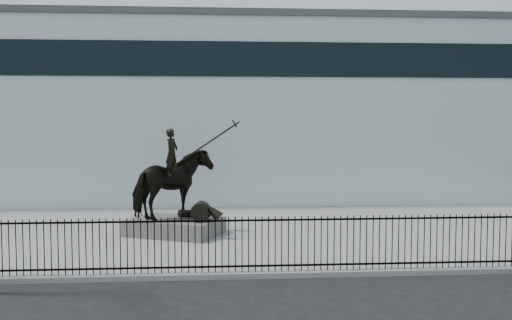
{
  "coord_description": "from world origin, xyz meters",
  "views": [
    {
      "loc": [
        -1.4,
        -14.67,
        4.3
      ],
      "look_at": [
        0.18,
        6.0,
        2.85
      ],
      "focal_mm": 42.0,
      "sensor_mm": 36.0,
      "label": 1
    }
  ],
  "objects": [
    {
      "name": "statue_plinth",
      "position": [
        -2.67,
        6.57,
        0.44
      ],
      "size": [
        3.69,
        3.21,
        0.58
      ],
      "primitive_type": "cube",
      "rotation": [
        0.0,
        0.0,
        -0.43
      ],
      "color": "#57544F",
      "rests_on": "plaza"
    },
    {
      "name": "plaza",
      "position": [
        0.0,
        7.0,
        0.07
      ],
      "size": [
        30.0,
        12.0,
        0.15
      ],
      "primitive_type": "cube",
      "color": "gray",
      "rests_on": "ground"
    },
    {
      "name": "equestrian_statue",
      "position": [
        -2.62,
        6.55,
        1.94
      ],
      "size": [
        3.63,
        3.09,
        3.36
      ],
      "rotation": [
        0.0,
        0.0,
        -0.43
      ],
      "color": "black",
      "rests_on": "statue_plinth"
    },
    {
      "name": "building",
      "position": [
        0.0,
        20.0,
        4.5
      ],
      "size": [
        44.0,
        14.0,
        9.0
      ],
      "primitive_type": "cube",
      "color": "white",
      "rests_on": "ground"
    },
    {
      "name": "picket_fence",
      "position": [
        0.0,
        1.25,
        0.9
      ],
      "size": [
        22.1,
        0.1,
        1.5
      ],
      "color": "black",
      "rests_on": "plaza"
    },
    {
      "name": "ground",
      "position": [
        0.0,
        0.0,
        0.0
      ],
      "size": [
        120.0,
        120.0,
        0.0
      ],
      "primitive_type": "plane",
      "color": "black",
      "rests_on": "ground"
    }
  ]
}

